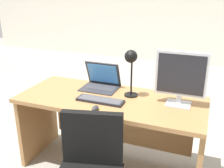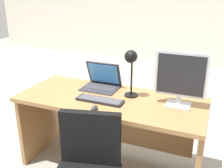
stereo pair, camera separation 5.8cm
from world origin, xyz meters
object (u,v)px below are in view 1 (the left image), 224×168
object	(u,v)px
desk	(113,118)
keyboard	(100,100)
desk_lamp	(131,63)
mouse	(95,108)
monitor	(181,76)
laptop	(102,80)

from	to	relation	value
desk	keyboard	distance (m)	0.28
desk	desk_lamp	world-z (taller)	desk_lamp
mouse	desk_lamp	xyz separation A→B (m)	(0.17, 0.36, 0.29)
desk	monitor	bearing A→B (deg)	2.62
mouse	desk_lamp	bearing A→B (deg)	64.53
keyboard	mouse	distance (m)	0.17
keyboard	desk_lamp	xyz separation A→B (m)	(0.21, 0.19, 0.30)
laptop	mouse	world-z (taller)	laptop
desk	monitor	xyz separation A→B (m)	(0.57, 0.03, 0.47)
keyboard	desk	bearing A→B (deg)	69.43
desk	laptop	xyz separation A→B (m)	(-0.18, 0.17, 0.29)
desk_lamp	laptop	bearing A→B (deg)	158.83
monitor	keyboard	size ratio (longest dim) A/B	1.10
laptop	mouse	bearing A→B (deg)	-72.41
laptop	mouse	size ratio (longest dim) A/B	4.08
monitor	mouse	bearing A→B (deg)	-149.93
mouse	monitor	bearing A→B (deg)	30.07
desk	keyboard	xyz separation A→B (m)	(-0.06, -0.15, 0.23)
mouse	desk_lamp	distance (m)	0.50
monitor	mouse	xyz separation A→B (m)	(-0.60, -0.34, -0.23)
keyboard	desk_lamp	size ratio (longest dim) A/B	0.97
mouse	laptop	bearing A→B (deg)	107.59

